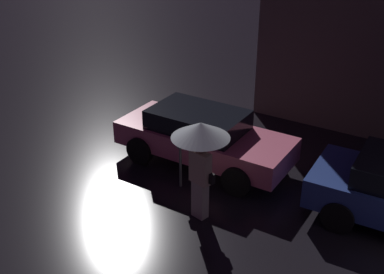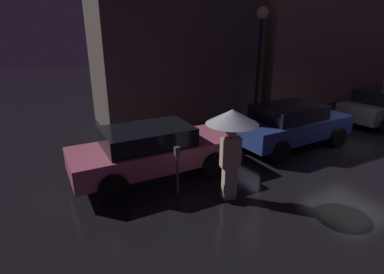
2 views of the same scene
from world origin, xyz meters
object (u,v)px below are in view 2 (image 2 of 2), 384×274
at_px(pedestrian_with_umbrella, 232,128).
at_px(parking_meter, 177,165).
at_px(parked_car_blue, 290,124).
at_px(parked_car_pink, 153,150).
at_px(parked_car_grey, 382,106).
at_px(street_lamp_near, 260,41).

relative_size(pedestrian_with_umbrella, parking_meter, 1.77).
relative_size(parked_car_blue, pedestrian_with_umbrella, 1.98).
distance_m(parked_car_pink, pedestrian_with_umbrella, 2.51).
bearing_deg(parked_car_grey, parking_meter, -174.68).
bearing_deg(pedestrian_with_umbrella, parked_car_grey, 25.14).
distance_m(parked_car_pink, parked_car_grey, 10.53).
relative_size(parked_car_grey, pedestrian_with_umbrella, 1.84).
bearing_deg(pedestrian_with_umbrella, parked_car_blue, 39.59).
relative_size(pedestrian_with_umbrella, street_lamp_near, 0.47).
bearing_deg(street_lamp_near, pedestrian_with_umbrella, -134.69).
relative_size(parking_meter, street_lamp_near, 0.26).
height_order(parked_car_grey, parking_meter, parked_car_grey).
height_order(parked_car_blue, pedestrian_with_umbrella, pedestrian_with_umbrella).
relative_size(parked_car_blue, parking_meter, 3.50).
distance_m(parked_car_pink, parked_car_blue, 5.05).
distance_m(parked_car_blue, parked_car_grey, 5.47).
bearing_deg(parked_car_pink, pedestrian_with_umbrella, -59.99).
xyz_separation_m(parked_car_grey, pedestrian_with_umbrella, (-9.38, -2.06, 1.00)).
relative_size(parked_car_grey, street_lamp_near, 0.86).
xyz_separation_m(parked_car_blue, parking_meter, (-4.91, -1.21, -0.00)).
xyz_separation_m(parked_car_pink, pedestrian_with_umbrella, (1.14, -1.99, 1.01)).
bearing_deg(parking_meter, street_lamp_near, 34.75).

